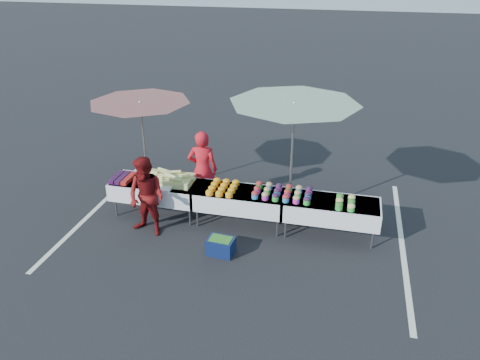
% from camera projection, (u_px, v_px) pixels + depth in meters
% --- Properties ---
extents(ground, '(80.00, 80.00, 0.00)m').
position_uv_depth(ground, '(240.00, 223.00, 9.64)').
color(ground, black).
extents(stripe_left, '(0.10, 5.00, 0.00)m').
position_uv_depth(stripe_left, '(99.00, 206.00, 10.31)').
color(stripe_left, silver).
rests_on(stripe_left, ground).
extents(stripe_right, '(0.10, 5.00, 0.00)m').
position_uv_depth(stripe_right, '(402.00, 244.00, 8.97)').
color(stripe_right, silver).
rests_on(stripe_right, ground).
extents(table_left, '(1.86, 0.81, 0.75)m').
position_uv_depth(table_left, '(156.00, 189.00, 9.76)').
color(table_left, white).
rests_on(table_left, ground).
extents(table_center, '(1.86, 0.81, 0.75)m').
position_uv_depth(table_center, '(240.00, 199.00, 9.38)').
color(table_center, white).
rests_on(table_center, ground).
extents(table_right, '(1.86, 0.81, 0.75)m').
position_uv_depth(table_right, '(331.00, 209.00, 9.01)').
color(table_right, white).
rests_on(table_right, ground).
extents(berry_punnets, '(0.40, 0.54, 0.08)m').
position_uv_depth(berry_punnets, '(123.00, 178.00, 9.77)').
color(berry_punnets, black).
rests_on(berry_punnets, table_left).
extents(corn_pile, '(1.16, 0.57, 0.26)m').
position_uv_depth(corn_pile, '(167.00, 178.00, 9.63)').
color(corn_pile, tan).
rests_on(corn_pile, table_left).
extents(plastic_bags, '(0.30, 0.25, 0.05)m').
position_uv_depth(plastic_bags, '(164.00, 189.00, 9.35)').
color(plastic_bags, white).
rests_on(plastic_bags, table_left).
extents(carrot_bowls, '(0.55, 0.69, 0.11)m').
position_uv_depth(carrot_bowls, '(223.00, 187.00, 9.35)').
color(carrot_bowls, orange).
rests_on(carrot_bowls, table_center).
extents(potato_cups, '(1.14, 0.58, 0.16)m').
position_uv_depth(potato_cups, '(282.00, 192.00, 9.10)').
color(potato_cups, '#277FB9').
rests_on(potato_cups, table_right).
extents(bean_baskets, '(0.36, 0.50, 0.15)m').
position_uv_depth(bean_baskets, '(345.00, 202.00, 8.76)').
color(bean_baskets, green).
rests_on(bean_baskets, table_right).
extents(vendor, '(0.69, 0.50, 1.74)m').
position_uv_depth(vendor, '(203.00, 170.00, 9.94)').
color(vendor, red).
rests_on(vendor, ground).
extents(customer, '(0.90, 0.78, 1.60)m').
position_uv_depth(customer, '(147.00, 197.00, 8.98)').
color(customer, maroon).
rests_on(customer, ground).
extents(umbrella_left, '(2.45, 2.45, 2.21)m').
position_uv_depth(umbrella_left, '(141.00, 110.00, 9.95)').
color(umbrella_left, black).
rests_on(umbrella_left, ground).
extents(umbrella_right, '(2.51, 2.51, 2.55)m').
position_uv_depth(umbrella_right, '(294.00, 113.00, 8.77)').
color(umbrella_right, black).
rests_on(umbrella_right, ground).
extents(storage_bin, '(0.52, 0.40, 0.32)m').
position_uv_depth(storage_bin, '(221.00, 246.00, 8.62)').
color(storage_bin, '#0D1A44').
rests_on(storage_bin, ground).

